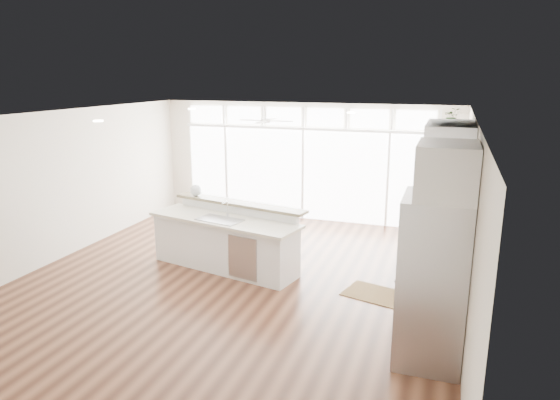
% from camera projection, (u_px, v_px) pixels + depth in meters
% --- Properties ---
extents(floor, '(7.00, 8.00, 0.02)m').
position_uv_depth(floor, '(235.00, 282.00, 8.23)').
color(floor, '#3D1F12').
rests_on(floor, ground).
extents(ceiling, '(7.00, 8.00, 0.02)m').
position_uv_depth(ceiling, '(232.00, 116.00, 7.57)').
color(ceiling, white).
rests_on(ceiling, wall_back).
extents(wall_back, '(7.00, 0.04, 2.70)m').
position_uv_depth(wall_back, '(304.00, 162.00, 11.57)').
color(wall_back, beige).
rests_on(wall_back, floor).
extents(wall_front, '(7.00, 0.04, 2.70)m').
position_uv_depth(wall_front, '(41.00, 313.00, 4.23)').
color(wall_front, beige).
rests_on(wall_front, floor).
extents(wall_left, '(0.04, 8.00, 2.70)m').
position_uv_depth(wall_left, '(56.00, 186.00, 9.00)').
color(wall_left, beige).
rests_on(wall_left, floor).
extents(wall_right, '(0.04, 8.00, 2.70)m').
position_uv_depth(wall_right, '(468.00, 223.00, 6.80)').
color(wall_right, beige).
rests_on(wall_right, floor).
extents(glass_wall, '(5.80, 0.06, 2.08)m').
position_uv_depth(glass_wall, '(303.00, 175.00, 11.59)').
color(glass_wall, white).
rests_on(glass_wall, wall_back).
extents(transom_row, '(5.90, 0.06, 0.40)m').
position_uv_depth(transom_row, '(304.00, 117.00, 11.26)').
color(transom_row, white).
rests_on(transom_row, wall_back).
extents(desk_window, '(0.04, 0.85, 0.85)m').
position_uv_depth(desk_window, '(466.00, 203.00, 7.04)').
color(desk_window, white).
rests_on(desk_window, wall_right).
extents(ceiling_fan, '(1.16, 1.16, 0.32)m').
position_uv_depth(ceiling_fan, '(266.00, 116.00, 10.35)').
color(ceiling_fan, silver).
rests_on(ceiling_fan, ceiling).
extents(recessed_lights, '(3.40, 3.00, 0.02)m').
position_uv_depth(recessed_lights, '(237.00, 116.00, 7.76)').
color(recessed_lights, white).
rests_on(recessed_lights, ceiling).
extents(oven_cabinet, '(0.64, 1.20, 2.50)m').
position_uv_depth(oven_cabinet, '(445.00, 198.00, 8.58)').
color(oven_cabinet, white).
rests_on(oven_cabinet, floor).
extents(desk_nook, '(0.72, 1.30, 0.76)m').
position_uv_depth(desk_nook, '(435.00, 277.00, 7.43)').
color(desk_nook, white).
rests_on(desk_nook, floor).
extents(upper_cabinets, '(0.64, 1.30, 0.64)m').
position_uv_depth(upper_cabinets, '(449.00, 146.00, 6.93)').
color(upper_cabinets, white).
rests_on(upper_cabinets, wall_right).
extents(refrigerator, '(0.76, 0.90, 2.00)m').
position_uv_depth(refrigerator, '(432.00, 280.00, 5.77)').
color(refrigerator, '#A8A8AC').
rests_on(refrigerator, floor).
extents(fridge_cabinet, '(0.64, 0.90, 0.60)m').
position_uv_depth(fridge_cabinet, '(447.00, 170.00, 5.43)').
color(fridge_cabinet, white).
rests_on(fridge_cabinet, wall_right).
extents(framed_photos, '(0.06, 0.22, 0.80)m').
position_uv_depth(framed_photos, '(465.00, 203.00, 7.64)').
color(framed_photos, black).
rests_on(framed_photos, wall_right).
extents(kitchen_island, '(2.94, 1.62, 1.10)m').
position_uv_depth(kitchen_island, '(224.00, 238.00, 8.67)').
color(kitchen_island, white).
rests_on(kitchen_island, floor).
extents(rug, '(1.05, 0.87, 0.01)m').
position_uv_depth(rug, '(375.00, 294.00, 7.74)').
color(rug, '#3B2712').
rests_on(rug, floor).
extents(office_chair, '(0.53, 0.50, 0.89)m').
position_uv_depth(office_chair, '(417.00, 261.00, 7.90)').
color(office_chair, black).
rests_on(office_chair, floor).
extents(fishbowl, '(0.27, 0.27, 0.21)m').
position_uv_depth(fishbowl, '(196.00, 190.00, 9.31)').
color(fishbowl, silver).
rests_on(fishbowl, kitchen_island).
extents(monitor, '(0.14, 0.43, 0.35)m').
position_uv_depth(monitor, '(433.00, 241.00, 7.32)').
color(monitor, black).
rests_on(monitor, desk_nook).
extents(keyboard, '(0.16, 0.36, 0.02)m').
position_uv_depth(keyboard, '(420.00, 251.00, 7.41)').
color(keyboard, silver).
rests_on(keyboard, desk_nook).
extents(potted_plant, '(0.29, 0.32, 0.22)m').
position_uv_depth(potted_plant, '(452.00, 118.00, 8.25)').
color(potted_plant, '#2E5624').
rests_on(potted_plant, oven_cabinet).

